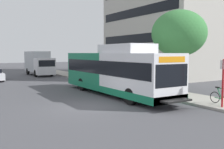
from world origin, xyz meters
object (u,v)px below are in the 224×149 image
object	(u,v)px
bicycle_parked	(223,97)
box_truck_background	(39,62)
street_tree_near_stop	(179,33)
bus_stop_sign_pole	(223,79)
transit_bus	(115,72)

from	to	relation	value
bicycle_parked	box_truck_background	size ratio (longest dim) A/B	0.25
bicycle_parked	street_tree_near_stop	distance (m)	6.38
bus_stop_sign_pole	bicycle_parked	size ratio (longest dim) A/B	1.48
transit_bus	street_tree_near_stop	distance (m)	5.57
transit_bus	bicycle_parked	xyz separation A→B (m)	(3.03, -6.74, -1.14)
transit_bus	bicycle_parked	bearing A→B (deg)	-65.76
bus_stop_sign_pole	street_tree_near_stop	bearing A→B (deg)	68.45
box_truck_background	bicycle_parked	bearing A→B (deg)	-82.83
transit_bus	bicycle_parked	distance (m)	7.48
transit_bus	street_tree_near_stop	size ratio (longest dim) A/B	2.01
bicycle_parked	box_truck_background	world-z (taller)	box_truck_background
transit_bus	bus_stop_sign_pole	size ratio (longest dim) A/B	4.71
street_tree_near_stop	box_truck_background	bearing A→B (deg)	102.39
box_truck_background	transit_bus	bearing A→B (deg)	-89.33
transit_bus	street_tree_near_stop	bearing A→B (deg)	-23.53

